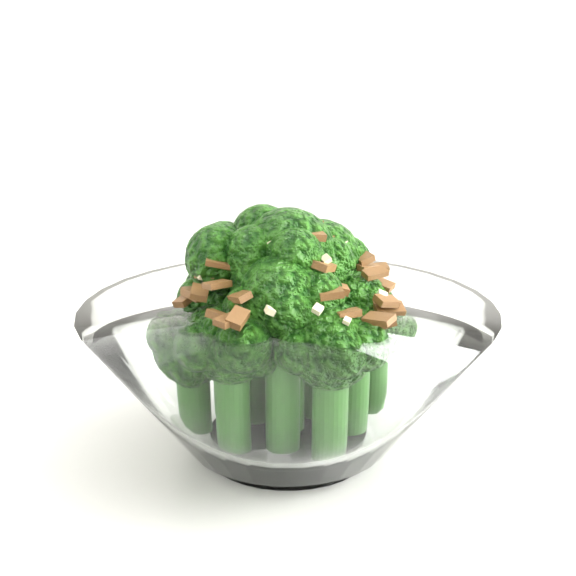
# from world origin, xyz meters

# --- Properties ---
(table) EXTENTS (1.43, 1.23, 0.75)m
(table) POSITION_xyz_m (0.14, -0.07, 0.68)
(table) COLOR white
(table) RESTS_ON ground
(broccoli_dish) EXTENTS (0.21, 0.21, 0.13)m
(broccoli_dish) POSITION_xyz_m (0.13, -0.13, 0.80)
(broccoli_dish) COLOR white
(broccoli_dish) RESTS_ON table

